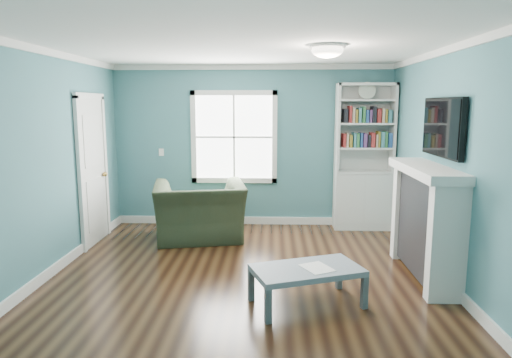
{
  "coord_description": "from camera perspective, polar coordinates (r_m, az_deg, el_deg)",
  "views": [
    {
      "loc": [
        0.32,
        -4.92,
        1.97
      ],
      "look_at": [
        0.13,
        0.4,
        1.1
      ],
      "focal_mm": 32.0,
      "sensor_mm": 36.0,
      "label": 1
    }
  ],
  "objects": [
    {
      "name": "floor",
      "position": [
        5.31,
        -1.6,
        -12.54
      ],
      "size": [
        5.0,
        5.0,
        0.0
      ],
      "primitive_type": "plane",
      "color": "black",
      "rests_on": "ground"
    },
    {
      "name": "room_walls",
      "position": [
        4.94,
        -1.68,
        4.74
      ],
      "size": [
        5.0,
        5.0,
        5.0
      ],
      "color": "#42737D",
      "rests_on": "ground"
    },
    {
      "name": "trim",
      "position": [
        4.98,
        -1.67,
        0.78
      ],
      "size": [
        4.5,
        5.0,
        2.6
      ],
      "color": "white",
      "rests_on": "ground"
    },
    {
      "name": "window",
      "position": [
        7.44,
        -2.76,
        5.25
      ],
      "size": [
        1.4,
        0.06,
        1.5
      ],
      "color": "white",
      "rests_on": "room_walls"
    },
    {
      "name": "bookshelf",
      "position": [
        7.43,
        13.26,
        0.92
      ],
      "size": [
        0.9,
        0.35,
        2.31
      ],
      "color": "silver",
      "rests_on": "ground"
    },
    {
      "name": "fireplace",
      "position": [
        5.57,
        20.46,
        -5.19
      ],
      "size": [
        0.44,
        1.58,
        1.3
      ],
      "color": "black",
      "rests_on": "ground"
    },
    {
      "name": "tv",
      "position": [
        5.46,
        22.32,
        6.0
      ],
      "size": [
        0.06,
        1.1,
        0.65
      ],
      "primitive_type": "cube",
      "color": "black",
      "rests_on": "fireplace"
    },
    {
      "name": "door",
      "position": [
        6.87,
        -19.72,
        1.21
      ],
      "size": [
        0.12,
        0.98,
        2.17
      ],
      "color": "silver",
      "rests_on": "ground"
    },
    {
      "name": "ceiling_fixture",
      "position": [
        5.08,
        8.92,
        15.69
      ],
      "size": [
        0.38,
        0.38,
        0.15
      ],
      "color": "white",
      "rests_on": "room_walls"
    },
    {
      "name": "light_switch",
      "position": [
        7.66,
        -11.75,
        3.3
      ],
      "size": [
        0.08,
        0.01,
        0.12
      ],
      "primitive_type": "cube",
      "color": "white",
      "rests_on": "room_walls"
    },
    {
      "name": "recliner",
      "position": [
        6.75,
        -7.07,
        -2.84
      ],
      "size": [
        1.43,
        1.07,
        1.13
      ],
      "primitive_type": "imported",
      "rotation": [
        0.0,
        0.0,
        -2.95
      ],
      "color": "#242C1C",
      "rests_on": "ground"
    },
    {
      "name": "coffee_table",
      "position": [
        4.63,
        6.39,
        -11.51
      ],
      "size": [
        1.19,
        0.9,
        0.38
      ],
      "rotation": [
        0.0,
        0.0,
        0.35
      ],
      "color": "#4A5359",
      "rests_on": "ground"
    },
    {
      "name": "paper_sheet",
      "position": [
        4.61,
        7.63,
        -10.94
      ],
      "size": [
        0.36,
        0.39,
        0.0
      ],
      "primitive_type": "cube",
      "rotation": [
        0.0,
        0.0,
        0.48
      ],
      "color": "white",
      "rests_on": "coffee_table"
    }
  ]
}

